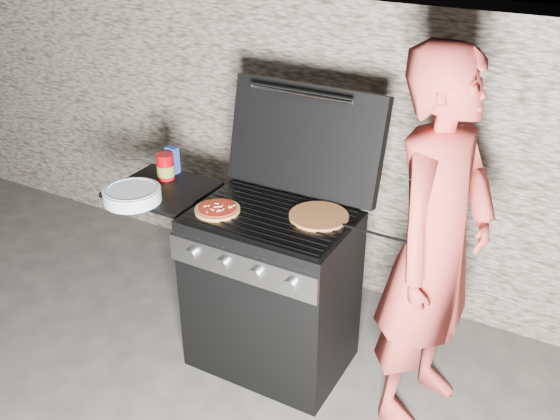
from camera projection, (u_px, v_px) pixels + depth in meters
The scene contains 10 objects.
ground at pixel (272, 358), 3.48m from camera, with size 50.00×50.00×0.00m, color #383634.
stone_wall at pixel (355, 145), 3.86m from camera, with size 8.00×0.35×1.80m, color #A69B89.
gas_grill at pixel (232, 278), 3.37m from camera, with size 1.34×0.79×0.91m, color black, non-canonical shape.
pizza_topped at pixel (217, 209), 3.07m from camera, with size 0.22×0.22×0.03m, color #E48843, non-canonical shape.
pizza_plain at pixel (319, 216), 3.02m from camera, with size 0.29×0.29×0.02m, color #C27844.
sauce_jar at pixel (165, 166), 3.40m from camera, with size 0.09×0.09×0.14m, color #AA0209.
blue_carton at pixel (173, 160), 3.47m from camera, with size 0.07×0.04×0.15m, color navy.
plate_stack at pixel (132, 195), 3.18m from camera, with size 0.29×0.29×0.07m, color white.
person at pixel (436, 248), 2.77m from camera, with size 0.67×0.44×1.83m, color #C03E35.
tongs at pixel (376, 233), 2.79m from camera, with size 0.01×0.01×0.49m, color black.
Camera 1 is at (1.33, -2.32, 2.37)m, focal length 40.00 mm.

